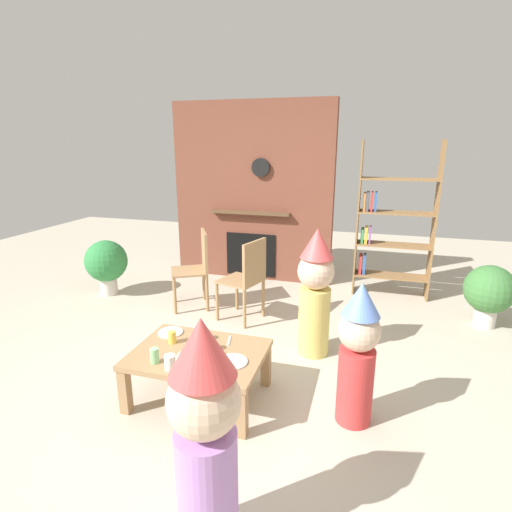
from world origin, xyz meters
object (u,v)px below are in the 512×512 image
object	(u,v)px
potted_plant_tall	(489,291)
potted_plant_short	(106,263)
coffee_table	(199,359)
dining_chair_middle	(247,276)
bookshelf	(388,226)
child_by_the_chairs	(315,290)
paper_plate_rear	(170,332)
paper_cup_near_left	(170,362)
birthday_cake_slice	(180,355)
paper_cup_center	(155,356)
paper_plate_front	(232,362)
dining_chair_left	(197,265)
child_in_pink	(358,351)
child_with_cone_hat	(205,434)
paper_cup_far_right	(172,337)
paper_cup_near_right	(200,335)
paper_cup_far_left	(208,345)

from	to	relation	value
potted_plant_tall	potted_plant_short	world-z (taller)	potted_plant_short
coffee_table	dining_chair_middle	distance (m)	1.43
bookshelf	child_by_the_chairs	xyz separation A→B (m)	(-0.63, -1.74, -0.27)
paper_plate_rear	dining_chair_middle	bearing A→B (deg)	77.24
paper_cup_near_left	dining_chair_middle	xyz separation A→B (m)	(0.02, 1.68, 0.07)
coffee_table	birthday_cake_slice	world-z (taller)	birthday_cake_slice
birthday_cake_slice	paper_cup_center	bearing A→B (deg)	-148.21
paper_plate_front	bookshelf	bearing A→B (deg)	68.78
paper_cup_near_left	paper_cup_center	size ratio (longest dim) A/B	0.95
dining_chair_middle	child_by_the_chairs	bearing A→B (deg)	165.01
paper_plate_front	birthday_cake_slice	world-z (taller)	birthday_cake_slice
bookshelf	dining_chair_left	bearing A→B (deg)	-153.91
child_in_pink	paper_cup_near_left	bearing A→B (deg)	12.09
paper_plate_front	potted_plant_short	xyz separation A→B (m)	(-2.29, 1.74, 0.03)
child_with_cone_hat	child_in_pink	bearing A→B (deg)	-54.71
coffee_table	bookshelf	bearing A→B (deg)	63.07
paper_plate_front	paper_cup_far_right	bearing A→B (deg)	165.08
child_with_cone_hat	birthday_cake_slice	bearing A→B (deg)	6.65
paper_cup_center	potted_plant_short	world-z (taller)	potted_plant_short
paper_cup_near_right	child_with_cone_hat	world-z (taller)	child_with_cone_hat
child_in_pink	child_by_the_chairs	distance (m)	0.95
paper_cup_near_right	paper_plate_front	xyz separation A→B (m)	(0.35, -0.24, -0.04)
dining_chair_left	child_in_pink	bearing A→B (deg)	110.94
child_by_the_chairs	potted_plant_tall	bearing A→B (deg)	160.70
coffee_table	dining_chair_middle	xyz separation A→B (m)	(-0.07, 1.41, 0.18)
coffee_table	birthday_cake_slice	bearing A→B (deg)	-120.90
coffee_table	child_with_cone_hat	world-z (taller)	child_with_cone_hat
dining_chair_middle	potted_plant_tall	size ratio (longest dim) A/B	1.36
bookshelf	paper_plate_rear	size ratio (longest dim) A/B	9.63
child_in_pink	child_by_the_chairs	xyz separation A→B (m)	(-0.41, 0.85, 0.08)
potted_plant_short	bookshelf	bearing A→B (deg)	16.47
paper_cup_far_left	potted_plant_short	world-z (taller)	potted_plant_short
paper_plate_rear	child_in_pink	world-z (taller)	child_in_pink
paper_plate_rear	potted_plant_tall	bearing A→B (deg)	33.17
coffee_table	paper_cup_center	distance (m)	0.34
birthday_cake_slice	dining_chair_middle	bearing A→B (deg)	89.61
paper_cup_far_left	paper_plate_front	size ratio (longest dim) A/B	0.43
dining_chair_left	potted_plant_tall	size ratio (longest dim) A/B	1.36
dining_chair_left	dining_chair_middle	distance (m)	0.71
bookshelf	paper_cup_center	xyz separation A→B (m)	(-1.58, -2.88, -0.45)
birthday_cake_slice	child_with_cone_hat	world-z (taller)	child_with_cone_hat
coffee_table	potted_plant_tall	distance (m)	3.09
paper_cup_far_left	child_with_cone_hat	distance (m)	1.20
bookshelf	paper_plate_front	xyz separation A→B (m)	(-1.06, -2.73, -0.50)
bookshelf	paper_cup_near_left	size ratio (longest dim) A/B	18.40
paper_cup_near_right	child_in_pink	world-z (taller)	child_in_pink
paper_cup_center	potted_plant_tall	world-z (taller)	potted_plant_tall
paper_cup_far_left	birthday_cake_slice	bearing A→B (deg)	-130.52
paper_cup_far_left	child_with_cone_hat	size ratio (longest dim) A/B	0.08
paper_cup_center	birthday_cake_slice	distance (m)	0.18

